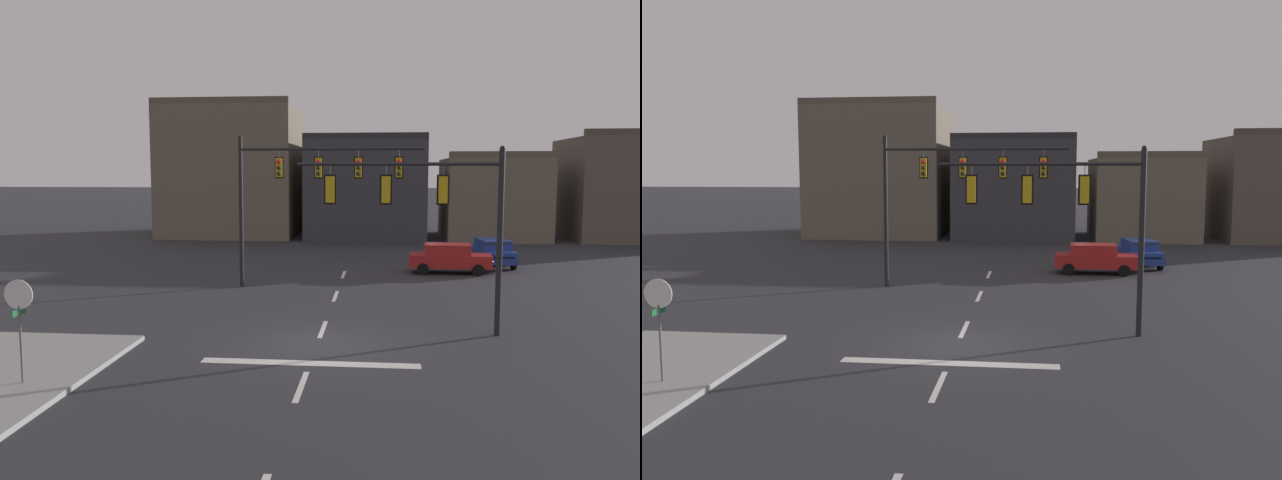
# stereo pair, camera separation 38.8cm
# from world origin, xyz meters

# --- Properties ---
(ground_plane) EXTENTS (400.00, 400.00, 0.00)m
(ground_plane) POSITION_xyz_m (0.00, 0.00, 0.00)
(ground_plane) COLOR #2B2B30
(sidewalk_near_corner) EXTENTS (5.00, 8.00, 0.15)m
(sidewalk_near_corner) POSITION_xyz_m (-8.24, -4.00, 0.07)
(sidewalk_near_corner) COLOR gray
(sidewalk_near_corner) RESTS_ON ground
(stop_bar_paint) EXTENTS (6.40, 0.50, 0.01)m
(stop_bar_paint) POSITION_xyz_m (0.00, -2.00, 0.00)
(stop_bar_paint) COLOR silver
(stop_bar_paint) RESTS_ON ground
(lane_centreline) EXTENTS (0.16, 26.40, 0.01)m
(lane_centreline) POSITION_xyz_m (0.00, 2.00, 0.00)
(lane_centreline) COLOR silver
(lane_centreline) RESTS_ON ground
(signal_mast_near_side) EXTENTS (6.95, 0.48, 6.40)m
(signal_mast_near_side) POSITION_xyz_m (3.70, 1.83, 4.39)
(signal_mast_near_side) COLOR black
(signal_mast_near_side) RESTS_ON ground
(signal_mast_far_side) EXTENTS (8.71, 0.53, 7.28)m
(signal_mast_far_side) POSITION_xyz_m (-1.72, 9.88, 5.12)
(signal_mast_far_side) COLOR black
(signal_mast_far_side) RESTS_ON ground
(stop_sign) EXTENTS (0.76, 0.64, 2.83)m
(stop_sign) POSITION_xyz_m (-7.10, -4.84, 2.14)
(stop_sign) COLOR #56565B
(stop_sign) RESTS_ON ground
(car_lot_nearside) EXTENTS (2.26, 4.58, 1.61)m
(car_lot_nearside) POSITION_xyz_m (8.50, 17.94, 0.86)
(car_lot_nearside) COLOR navy
(car_lot_nearside) RESTS_ON ground
(car_lot_middle) EXTENTS (4.54, 2.12, 1.61)m
(car_lot_middle) POSITION_xyz_m (5.72, 15.06, 0.86)
(car_lot_middle) COLOR #A81E1E
(car_lot_middle) RESTS_ON ground
(building_row) EXTENTS (46.35, 13.68, 11.41)m
(building_row) POSITION_xyz_m (3.66, 35.42, 4.47)
(building_row) COLOR #665B4C
(building_row) RESTS_ON ground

